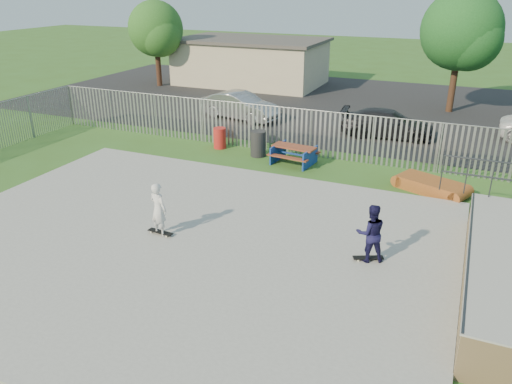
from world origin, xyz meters
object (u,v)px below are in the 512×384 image
at_px(funbox, 431,186).
at_px(car_silver, 240,106).
at_px(trash_bin_red, 220,138).
at_px(trash_bin_grey, 258,144).
at_px(tree_left, 156,29).
at_px(tree_mid, 461,30).
at_px(car_dark, 388,124).
at_px(skater_navy, 371,233).
at_px(picnic_table, 294,155).
at_px(skater_white, 158,209).

relative_size(funbox, car_silver, 0.56).
relative_size(trash_bin_red, car_silver, 0.21).
bearing_deg(car_silver, trash_bin_grey, -136.41).
relative_size(tree_left, tree_mid, 0.87).
distance_m(car_dark, skater_navy, 12.25).
distance_m(funbox, tree_left, 23.94).
xyz_separation_m(picnic_table, tree_mid, (5.24, 11.95, 4.11)).
bearing_deg(tree_left, trash_bin_grey, -42.39).
height_order(car_dark, tree_left, tree_left).
bearing_deg(skater_white, skater_navy, -156.35).
distance_m(picnic_table, trash_bin_red, 3.79).
height_order(trash_bin_red, car_dark, car_dark).
bearing_deg(tree_left, skater_navy, -44.66).
height_order(funbox, tree_mid, tree_mid).
relative_size(trash_bin_red, skater_navy, 0.59).
distance_m(car_dark, tree_mid, 7.97).
distance_m(funbox, trash_bin_red, 9.36).
relative_size(car_dark, tree_mid, 0.67).
xyz_separation_m(funbox, tree_mid, (-0.24, 12.84, 4.27)).
relative_size(tree_left, skater_navy, 3.68).
distance_m(trash_bin_grey, skater_white, 8.03).
xyz_separation_m(trash_bin_red, car_dark, (6.58, 4.74, 0.20)).
xyz_separation_m(car_silver, car_dark, (7.89, -0.22, -0.08)).
bearing_deg(car_dark, picnic_table, 145.58).
height_order(car_dark, skater_white, skater_white).
height_order(car_dark, skater_navy, skater_navy).
height_order(funbox, car_silver, car_silver).
distance_m(car_silver, skater_navy, 15.61).
distance_m(picnic_table, skater_white, 7.85).
relative_size(tree_mid, skater_white, 4.21).
height_order(skater_navy, skater_white, same).
distance_m(car_silver, tree_left, 11.72).
xyz_separation_m(picnic_table, skater_white, (-1.37, -7.70, 0.56)).
bearing_deg(skater_navy, tree_mid, -117.35).
height_order(picnic_table, tree_mid, tree_mid).
bearing_deg(trash_bin_grey, skater_navy, -48.81).
xyz_separation_m(trash_bin_grey, tree_left, (-12.69, 11.58, 3.36)).
height_order(trash_bin_red, tree_mid, tree_mid).
bearing_deg(car_dark, tree_mid, -26.65).
bearing_deg(funbox, tree_mid, 113.79).
xyz_separation_m(trash_bin_red, car_silver, (-1.31, 4.96, 0.28)).
bearing_deg(tree_mid, trash_bin_grey, -120.91).
bearing_deg(skater_white, trash_bin_red, -59.69).
bearing_deg(funbox, skater_navy, -77.11).
height_order(car_silver, car_dark, car_silver).
height_order(funbox, skater_navy, skater_navy).
relative_size(trash_bin_grey, skater_white, 0.70).
xyz_separation_m(picnic_table, car_silver, (-5.05, 5.60, 0.36)).
relative_size(trash_bin_grey, tree_left, 0.19).
height_order(car_silver, tree_left, tree_left).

